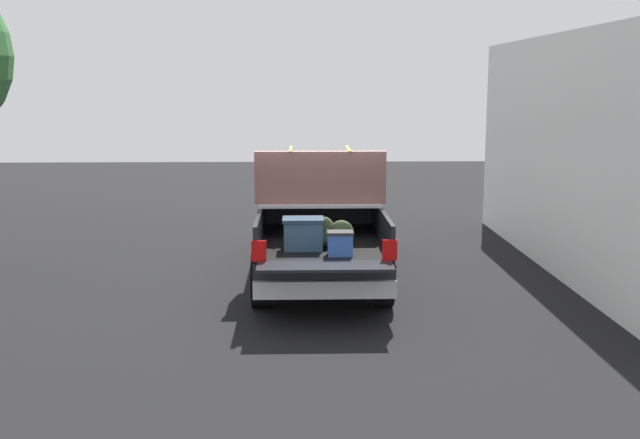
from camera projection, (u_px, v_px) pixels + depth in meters
name	position (u px, v px, depth m)	size (l,w,h in m)	color
ground_plane	(319.00, 277.00, 13.11)	(40.00, 40.00, 0.00)	black
pickup_truck	(318.00, 217.00, 13.29)	(6.05, 2.06, 2.23)	black
building_facade	(566.00, 155.00, 13.08)	(9.76, 0.36, 4.09)	white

